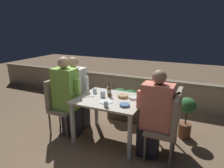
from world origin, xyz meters
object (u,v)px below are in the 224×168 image
Objects in this scene: person_green_blouse at (67,97)px; person_white_polo at (76,93)px; chair_right_near at (169,123)px; potted_plant at (186,114)px; chair_right_far at (172,115)px; beer_bottle at (109,91)px; chair_left_near at (58,101)px; person_coral_top at (154,115)px; chair_left_far at (67,96)px.

person_white_polo is at bearing 95.71° from person_green_blouse.
potted_plant is at bearing 76.90° from chair_right_near.
person_green_blouse is at bearing -170.87° from chair_right_far.
chair_left_near is at bearing -165.52° from beer_bottle.
chair_right_far is at bearing -1.00° from person_white_polo.
chair_right_near is (1.87, -0.02, 0.00)m from chair_left_near.
chair_right_near is at bearing -88.48° from chair_right_far.
chair_left_near is 1.89m from chair_right_far.
potted_plant is (0.37, 0.73, -0.21)m from person_coral_top.
person_coral_top is at bearing -123.20° from chair_right_far.
beer_bottle reaches higher than chair_right_far.
chair_left_far is 1.74m from person_coral_top.
potted_plant is at bearing 12.35° from person_white_polo.
chair_left_far is at bearing -168.80° from potted_plant.
chair_left_near and chair_right_far have the same top height.
chair_left_near and chair_left_far have the same top height.
person_green_blouse is 1.99m from potted_plant.
person_white_polo is at bearing 174.12° from beer_bottle.
beer_bottle reaches higher than potted_plant.
chair_right_near is (1.68, -0.02, -0.12)m from person_green_blouse.
person_white_polo reaches higher than chair_left_near.
beer_bottle is at bearing -4.60° from chair_left_far.
chair_left_far is 0.94m from beer_bottle.
person_white_polo is 1.02× the size of person_coral_top.
person_white_polo is 1.94m from potted_plant.
chair_right_near is at bearing -103.10° from potted_plant.
potted_plant is at bearing 67.98° from chair_right_far.
beer_bottle is 1.32m from potted_plant.
chair_left_near is 1.35× the size of potted_plant.
potted_plant is (0.18, 0.44, -0.13)m from chair_right_far.
person_coral_top is (1.71, -0.32, 0.08)m from chair_left_far.
beer_bottle is (0.90, -0.07, 0.25)m from chair_left_far.
person_white_polo is 1.37× the size of chair_right_near.
chair_left_far is at bearing 175.40° from beer_bottle.
person_green_blouse reaches higher than beer_bottle.
person_green_blouse is 1.42× the size of chair_right_far.
chair_right_far is 1.03m from beer_bottle.
person_coral_top is at bearing -0.81° from chair_left_near.
chair_right_far is 1.35× the size of potted_plant.
chair_left_far is at bearing 169.33° from person_coral_top.
person_green_blouse is at bearing -159.01° from potted_plant.
chair_right_far is at bearing 8.18° from chair_left_near.
chair_right_near is at bearing -0.81° from person_green_blouse.
person_white_polo is at bearing 179.00° from chair_right_far.
person_white_polo reaches higher than chair_right_near.
chair_left_near is 1.00× the size of chair_left_far.
person_white_polo is at bearing 60.71° from chair_left_near.
chair_left_far is at bearing 127.41° from person_green_blouse.
person_white_polo reaches higher than person_coral_top.
person_green_blouse is at bearing -0.00° from chair_left_near.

